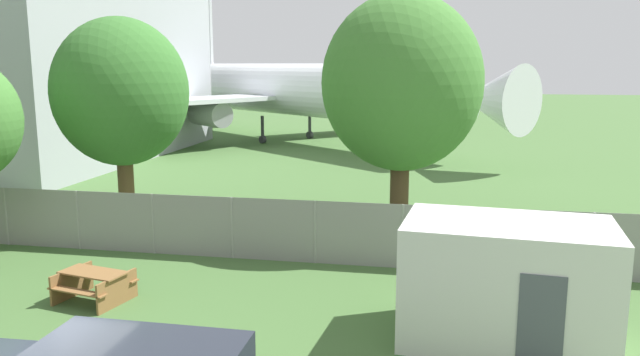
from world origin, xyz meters
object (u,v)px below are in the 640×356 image
object	(u,v)px
tree_left_of_cabin	(402,84)
airplane	(295,90)
picnic_bench_open_grass	(94,283)
tree_behind_benches	(121,93)
portable_cabin	(506,283)

from	to	relation	value
tree_left_of_cabin	airplane	bearing A→B (deg)	110.77
picnic_bench_open_grass	tree_behind_benches	size ratio (longest dim) A/B	0.26
portable_cabin	tree_behind_benches	distance (m)	14.99
airplane	tree_left_of_cabin	xyz separation A→B (m)	(9.34, -24.62, 1.28)
portable_cabin	picnic_bench_open_grass	distance (m)	9.78
tree_left_of_cabin	tree_behind_benches	bearing A→B (deg)	-177.39
airplane	tree_behind_benches	distance (m)	25.08
airplane	tree_left_of_cabin	size ratio (longest dim) A/B	3.94
portable_cabin	tree_behind_benches	world-z (taller)	tree_behind_benches
airplane	tree_behind_benches	xyz separation A→B (m)	(-0.44, -25.06, 0.92)
tree_behind_benches	tree_left_of_cabin	bearing A→B (deg)	2.61
picnic_bench_open_grass	tree_left_of_cabin	distance (m)	11.25
tree_left_of_cabin	portable_cabin	bearing A→B (deg)	-70.89
picnic_bench_open_grass	airplane	bearing A→B (deg)	94.18
portable_cabin	tree_left_of_cabin	world-z (taller)	tree_left_of_cabin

